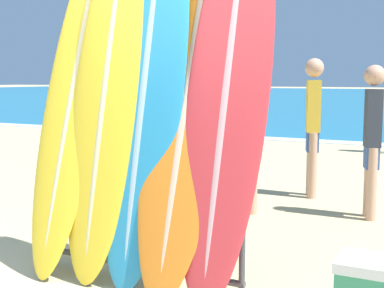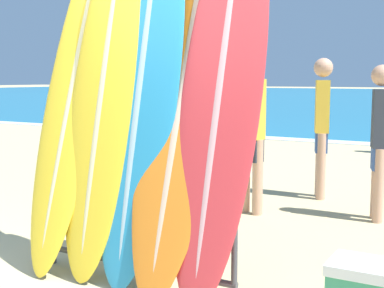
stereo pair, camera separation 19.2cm
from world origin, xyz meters
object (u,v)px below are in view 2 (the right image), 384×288
at_px(surfboard_slot_0, 74,93).
at_px(surfboard_slot_3, 182,100).
at_px(surfboard_rack, 134,217).
at_px(person_far_right, 252,127).
at_px(surfboard_slot_2, 141,90).
at_px(person_mid_beach, 322,123).
at_px(surfboard_slot_4, 221,94).
at_px(surfboard_slot_1, 104,96).
at_px(person_far_left, 380,137).

height_order(surfboard_slot_0, surfboard_slot_3, surfboard_slot_0).
height_order(surfboard_rack, person_far_right, person_far_right).
bearing_deg(surfboard_slot_2, person_far_right, 91.70).
height_order(surfboard_slot_0, person_mid_beach, surfboard_slot_0).
xyz_separation_m(surfboard_slot_0, surfboard_slot_4, (1.20, -0.01, 0.01)).
height_order(surfboard_slot_0, surfboard_slot_2, surfboard_slot_2).
xyz_separation_m(surfboard_rack, surfboard_slot_1, (-0.29, 0.06, 0.81)).
height_order(surfboard_slot_3, person_mid_beach, surfboard_slot_3).
height_order(surfboard_slot_2, surfboard_slot_3, surfboard_slot_2).
bearing_deg(person_mid_beach, person_far_right, -41.48).
bearing_deg(person_mid_beach, surfboard_slot_2, -26.42).
distance_m(surfboard_rack, surfboard_slot_1, 0.86).
height_order(surfboard_slot_1, surfboard_slot_3, surfboard_slot_1).
relative_size(surfboard_slot_2, surfboard_slot_3, 1.05).
relative_size(surfboard_slot_3, person_far_left, 1.64).
xyz_separation_m(surfboard_slot_2, person_mid_beach, (0.36, 3.09, -0.43)).
xyz_separation_m(surfboard_slot_0, person_far_right, (0.55, 2.02, -0.39)).
bearing_deg(surfboard_slot_2, surfboard_slot_1, -175.78).
distance_m(surfboard_slot_2, surfboard_slot_3, 0.31).
xyz_separation_m(surfboard_slot_2, surfboard_slot_3, (0.30, 0.02, -0.06)).
height_order(surfboard_rack, surfboard_slot_1, surfboard_slot_1).
xyz_separation_m(person_far_left, person_far_right, (-1.19, -0.34, 0.06)).
bearing_deg(person_far_right, surfboard_rack, -71.79).
bearing_deg(surfboard_slot_3, person_far_right, 100.25).
bearing_deg(surfboard_slot_4, surfboard_slot_1, -177.80).
height_order(surfboard_slot_2, surfboard_slot_4, surfboard_slot_2).
distance_m(surfboard_slot_3, person_mid_beach, 3.09).
distance_m(surfboard_slot_1, person_far_left, 2.83).
height_order(person_mid_beach, person_far_right, person_far_right).
bearing_deg(surfboard_slot_0, surfboard_slot_3, 0.29).
height_order(surfboard_slot_1, person_mid_beach, surfboard_slot_1).
bearing_deg(surfboard_slot_1, surfboard_rack, -12.33).
distance_m(surfboard_rack, surfboard_slot_2, 0.86).
bearing_deg(surfboard_rack, surfboard_slot_1, 167.67).
bearing_deg(surfboard_rack, surfboard_slot_4, 9.12).
bearing_deg(surfboard_slot_2, surfboard_slot_4, 1.18).
relative_size(person_far_left, person_far_right, 0.93).
height_order(surfboard_rack, surfboard_slot_2, surfboard_slot_2).
distance_m(surfboard_slot_2, surfboard_slot_4, 0.59).
bearing_deg(person_far_right, surfboard_slot_2, -71.38).
xyz_separation_m(surfboard_slot_0, surfboard_slot_1, (0.31, -0.04, -0.02)).
relative_size(surfboard_slot_0, person_mid_beach, 1.58).
height_order(surfboard_rack, surfboard_slot_0, surfboard_slot_0).
xyz_separation_m(surfboard_rack, surfboard_slot_4, (0.60, 0.10, 0.84)).
bearing_deg(surfboard_slot_2, surfboard_slot_0, 178.13).
relative_size(surfboard_rack, surfboard_slot_4, 0.60).
xyz_separation_m(surfboard_slot_3, person_far_left, (0.82, 2.36, -0.42)).
height_order(surfboard_slot_1, person_far_right, surfboard_slot_1).
height_order(surfboard_slot_1, surfboard_slot_4, surfboard_slot_4).
relative_size(surfboard_slot_1, person_far_right, 1.55).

